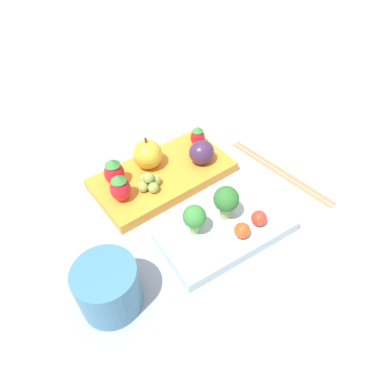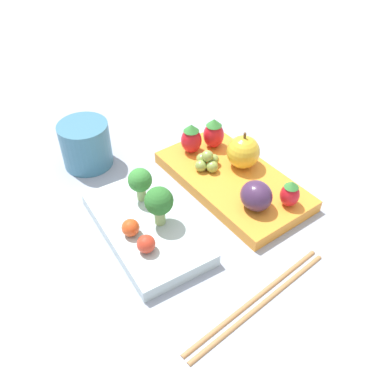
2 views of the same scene
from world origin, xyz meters
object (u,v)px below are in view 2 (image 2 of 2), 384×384
chopsticks_pair (258,301)px  strawberry_1 (191,139)px  apple (243,152)px  cherry_tomato_0 (146,244)px  bento_box_savoury (146,228)px  broccoli_floret_1 (159,202)px  strawberry_0 (214,133)px  plum (256,196)px  grape_cluster (207,161)px  drinking_cup (86,145)px  cherry_tomato_1 (132,230)px  broccoli_floret_0 (140,181)px  bento_box_fruit (233,180)px  strawberry_2 (290,194)px

chopsticks_pair → strawberry_1: bearing=-21.3°
apple → cherry_tomato_0: bearing=104.8°
bento_box_savoury → apple: size_ratio=3.47×
bento_box_savoury → broccoli_floret_1: bearing=-124.6°
strawberry_0 → chopsticks_pair: bearing=151.1°
plum → grape_cluster: (0.10, -0.00, -0.01)m
drinking_cup → cherry_tomato_1: bearing=169.8°
broccoli_floret_0 → grape_cluster: 0.11m
cherry_tomato_1 → broccoli_floret_0: bearing=-41.3°
cherry_tomato_0 → chopsticks_pair: bearing=-152.6°
bento_box_savoury → broccoli_floret_0: 0.06m
broccoli_floret_0 → apple: apple is taller
cherry_tomato_0 → bento_box_savoury: bearing=-31.2°
strawberry_0 → grape_cluster: strawberry_0 is taller
broccoli_floret_0 → strawberry_1: size_ratio=1.01×
broccoli_floret_1 → grape_cluster: size_ratio=1.35×
cherry_tomato_1 → grape_cluster: (0.05, -0.16, -0.00)m
bento_box_fruit → broccoli_floret_0: broccoli_floret_0 is taller
bento_box_fruit → plum: bearing=163.2°
bento_box_fruit → broccoli_floret_0: bearing=73.9°
broccoli_floret_0 → strawberry_2: bearing=-130.3°
bento_box_savoury → plum: plum is taller
cherry_tomato_0 → drinking_cup: 0.22m
bento_box_fruit → grape_cluster: 0.05m
strawberry_1 → plum: bearing=176.9°
bento_box_savoury → chopsticks_pair: size_ratio=0.94×
cherry_tomato_0 → chopsticks_pair: (-0.12, -0.06, -0.03)m
broccoli_floret_1 → grape_cluster: broccoli_floret_1 is taller
broccoli_floret_0 → cherry_tomato_1: bearing=138.7°
broccoli_floret_0 → broccoli_floret_1: bearing=174.3°
cherry_tomato_1 → strawberry_0: (0.09, -0.20, 0.01)m
broccoli_floret_1 → cherry_tomato_0: broccoli_floret_1 is taller
bento_box_savoury → grape_cluster: grape_cluster is taller
drinking_cup → strawberry_0: bearing=-121.6°
broccoli_floret_1 → bento_box_fruit: bearing=-84.0°
strawberry_0 → strawberry_1: same height
grape_cluster → drinking_cup: bearing=42.0°
broccoli_floret_1 → strawberry_1: size_ratio=1.14×
apple → grape_cluster: size_ratio=1.40×
broccoli_floret_0 → drinking_cup: bearing=4.6°
apple → cherry_tomato_1: bearing=96.7°
broccoli_floret_0 → grape_cluster: broccoli_floret_0 is taller
bento_box_fruit → drinking_cup: 0.23m
strawberry_0 → plum: 0.15m
strawberry_2 → drinking_cup: 0.31m
broccoli_floret_0 → plum: bearing=-133.1°
cherry_tomato_1 → strawberry_1: size_ratio=0.46×
cherry_tomato_0 → grape_cluster: 0.18m
apple → grape_cluster: apple is taller
cherry_tomato_1 → chopsticks_pair: 0.17m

